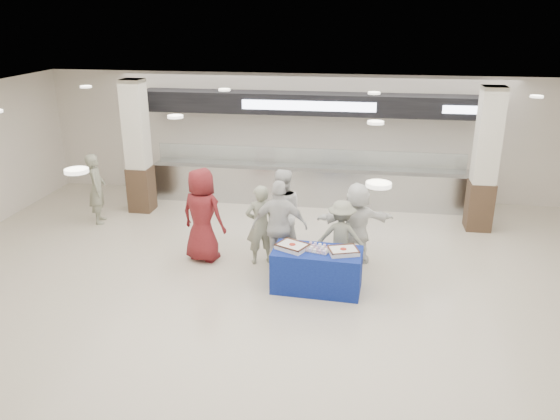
% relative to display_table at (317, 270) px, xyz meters
% --- Properties ---
extents(ground, '(14.00, 14.00, 0.00)m').
position_rel_display_table_xyz_m(ground, '(-0.65, -0.76, -0.38)').
color(ground, beige).
rests_on(ground, ground).
extents(serving_line, '(8.70, 0.85, 2.80)m').
position_rel_display_table_xyz_m(serving_line, '(-0.65, 4.63, 0.78)').
color(serving_line, '#B0B2B7').
rests_on(serving_line, ground).
extents(column_left, '(0.55, 0.55, 3.20)m').
position_rel_display_table_xyz_m(column_left, '(-4.65, 3.44, 1.15)').
color(column_left, '#372619').
rests_on(column_left, ground).
extents(column_right, '(0.55, 0.55, 3.20)m').
position_rel_display_table_xyz_m(column_right, '(3.35, 3.44, 1.15)').
color(column_right, '#372619').
rests_on(column_right, ground).
extents(display_table, '(1.59, 0.87, 0.75)m').
position_rel_display_table_xyz_m(display_table, '(0.00, 0.00, 0.00)').
color(display_table, navy).
rests_on(display_table, ground).
extents(sheet_cake_left, '(0.63, 0.58, 0.10)m').
position_rel_display_table_xyz_m(sheet_cake_left, '(-0.44, 0.01, 0.43)').
color(sheet_cake_left, white).
rests_on(sheet_cake_left, display_table).
extents(sheet_cake_right, '(0.58, 0.51, 0.10)m').
position_rel_display_table_xyz_m(sheet_cake_right, '(0.45, -0.04, 0.43)').
color(sheet_cake_right, white).
rests_on(sheet_cake_right, display_table).
extents(cupcake_tray, '(0.51, 0.43, 0.07)m').
position_rel_display_table_xyz_m(cupcake_tray, '(-0.00, 0.02, 0.41)').
color(cupcake_tray, '#A2A2A7').
rests_on(cupcake_tray, display_table).
extents(civilian_maroon, '(1.05, 0.84, 1.88)m').
position_rel_display_table_xyz_m(civilian_maroon, '(-2.33, 0.90, 0.56)').
color(civilian_maroon, maroon).
rests_on(civilian_maroon, ground).
extents(soldier_a, '(0.68, 0.58, 1.60)m').
position_rel_display_table_xyz_m(soldier_a, '(-1.19, 0.92, 0.42)').
color(soldier_a, gray).
rests_on(soldier_a, ground).
extents(chef_tall, '(0.99, 0.84, 1.80)m').
position_rel_display_table_xyz_m(chef_tall, '(-0.85, 1.36, 0.53)').
color(chef_tall, silver).
rests_on(chef_tall, ground).
extents(chef_short, '(1.06, 0.48, 1.77)m').
position_rel_display_table_xyz_m(chef_short, '(-0.77, 0.69, 0.51)').
color(chef_short, silver).
rests_on(chef_short, ground).
extents(soldier_b, '(0.96, 0.62, 1.42)m').
position_rel_display_table_xyz_m(soldier_b, '(0.38, 0.79, 0.33)').
color(soldier_b, gray).
rests_on(soldier_b, ground).
extents(civilian_white, '(1.58, 0.79, 1.63)m').
position_rel_display_table_xyz_m(civilian_white, '(0.64, 1.26, 0.44)').
color(civilian_white, white).
rests_on(civilian_white, ground).
extents(soldier_bg, '(0.58, 0.70, 1.64)m').
position_rel_display_table_xyz_m(soldier_bg, '(-5.32, 2.50, 0.44)').
color(soldier_bg, gray).
rests_on(soldier_bg, ground).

